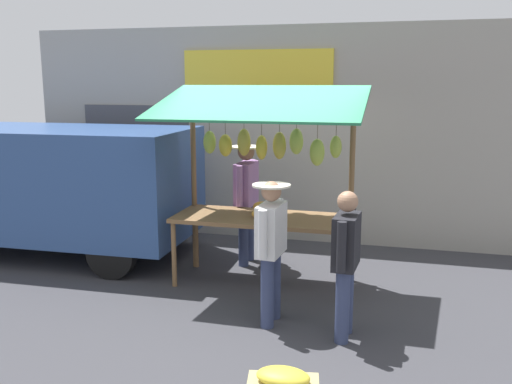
# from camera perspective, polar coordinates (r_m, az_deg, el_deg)

# --- Properties ---
(ground_plane) EXTENTS (40.00, 40.00, 0.00)m
(ground_plane) POSITION_cam_1_polar(r_m,az_deg,el_deg) (7.30, 0.61, -9.22)
(ground_plane) COLOR #38383D
(street_backdrop) EXTENTS (9.00, 0.30, 3.40)m
(street_backdrop) POSITION_cam_1_polar(r_m,az_deg,el_deg) (9.04, 3.72, 5.79)
(street_backdrop) COLOR #9E998E
(street_backdrop) RESTS_ON ground
(market_stall) EXTENTS (2.50, 1.46, 2.50)m
(market_stall) POSITION_cam_1_polar(r_m,az_deg,el_deg) (6.98, 0.79, 3.03)
(market_stall) COLOR brown
(market_stall) RESTS_ON ground
(vendor_with_sunhat) EXTENTS (0.44, 0.72, 1.70)m
(vendor_with_sunhat) POSITION_cam_1_polar(r_m,az_deg,el_deg) (7.83, -1.00, -0.09)
(vendor_with_sunhat) COLOR navy
(vendor_with_sunhat) RESTS_ON ground
(shopper_with_shopping_bag) EXTENTS (0.25, 0.66, 1.51)m
(shopper_with_shopping_bag) POSITION_cam_1_polar(r_m,az_deg,el_deg) (5.63, 9.12, -6.44)
(shopper_with_shopping_bag) COLOR navy
(shopper_with_shopping_bag) RESTS_ON ground
(shopper_in_striped_shirt) EXTENTS (0.40, 0.67, 1.54)m
(shopper_in_striped_shirt) POSITION_cam_1_polar(r_m,az_deg,el_deg) (5.89, 1.54, -5.08)
(shopper_in_striped_shirt) COLOR navy
(shopper_in_striped_shirt) RESTS_ON ground
(parked_van) EXTENTS (4.44, 1.95, 1.88)m
(parked_van) POSITION_cam_1_polar(r_m,az_deg,el_deg) (8.98, -21.54, 1.28)
(parked_van) COLOR #2D4C84
(parked_van) RESTS_ON ground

